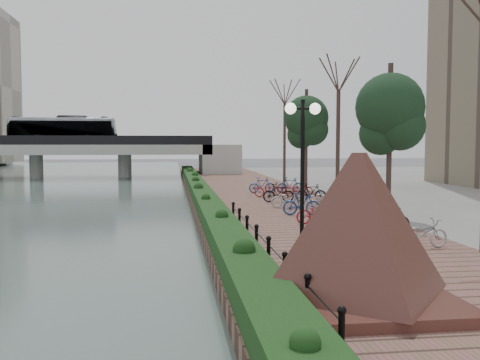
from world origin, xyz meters
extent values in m
plane|color=#59595B|center=(0.00, 0.00, 0.00)|extent=(220.00, 220.00, 0.00)
cube|color=brown|center=(4.00, 17.50, 0.25)|extent=(8.00, 75.00, 0.50)
cube|color=#153714|center=(0.60, 20.00, 0.80)|extent=(1.10, 56.00, 0.60)
cylinder|color=black|center=(1.40, -5.00, 0.85)|extent=(0.10, 0.10, 0.70)
cylinder|color=black|center=(1.40, -3.00, 0.85)|extent=(0.10, 0.10, 0.70)
cylinder|color=black|center=(1.40, -1.00, 0.85)|extent=(0.10, 0.10, 0.70)
cylinder|color=black|center=(1.40, 1.00, 0.85)|extent=(0.10, 0.10, 0.70)
cylinder|color=black|center=(1.40, 3.00, 0.85)|extent=(0.10, 0.10, 0.70)
cylinder|color=black|center=(1.40, 5.00, 0.85)|extent=(0.10, 0.10, 0.70)
cylinder|color=black|center=(1.40, 7.00, 0.85)|extent=(0.10, 0.10, 0.70)
cylinder|color=black|center=(1.40, 9.00, 0.85)|extent=(0.10, 0.10, 0.70)
cube|color=#41261C|center=(2.59, -2.35, 0.61)|extent=(3.64, 3.64, 0.21)
pyramid|color=#41261C|center=(2.59, -2.35, 2.11)|extent=(4.49, 4.49, 2.79)
cylinder|color=black|center=(2.57, 2.17, 2.70)|extent=(0.12, 0.12, 4.40)
cylinder|color=black|center=(2.57, 2.17, 4.65)|extent=(0.70, 0.06, 0.06)
sphere|color=white|center=(2.22, 2.17, 4.65)|extent=(0.32, 0.32, 0.32)
sphere|color=white|center=(2.92, 2.17, 4.65)|extent=(0.32, 0.32, 0.32)
imported|color=brown|center=(4.00, 4.20, 1.32)|extent=(0.70, 0.58, 1.65)
imported|color=#A3A4A8|center=(4.60, 2.70, 0.95)|extent=(0.60, 1.71, 0.90)
imported|color=black|center=(4.60, 5.30, 1.00)|extent=(0.47, 1.66, 1.00)
imported|color=maroon|center=(4.60, 7.90, 0.95)|extent=(0.60, 1.71, 0.90)
imported|color=navy|center=(4.60, 10.50, 1.00)|extent=(0.47, 1.66, 1.00)
imported|color=#A3A4A8|center=(4.60, 13.10, 0.95)|extent=(0.60, 1.71, 0.90)
imported|color=black|center=(4.60, 15.70, 1.00)|extent=(0.47, 1.66, 1.00)
imported|color=maroon|center=(4.60, 18.30, 0.95)|extent=(0.60, 1.72, 0.90)
imported|color=navy|center=(4.60, 20.90, 1.00)|extent=(0.47, 1.66, 1.00)
imported|color=#A3A4A8|center=(6.40, 2.70, 0.95)|extent=(0.60, 1.71, 0.90)
imported|color=black|center=(6.40, 5.30, 1.00)|extent=(0.47, 1.66, 1.00)
imported|color=maroon|center=(6.40, 7.90, 0.95)|extent=(0.60, 1.71, 0.90)
imported|color=navy|center=(6.40, 10.50, 1.00)|extent=(0.47, 1.66, 1.00)
imported|color=#A3A4A8|center=(6.40, 13.10, 0.95)|extent=(0.60, 1.71, 0.90)
imported|color=black|center=(6.40, 15.70, 1.00)|extent=(0.47, 1.66, 1.00)
imported|color=maroon|center=(6.40, 18.30, 0.95)|extent=(0.60, 1.72, 0.90)
imported|color=navy|center=(6.40, 20.90, 1.00)|extent=(0.47, 1.66, 1.00)
cube|color=#AEAEA8|center=(-15.00, 45.00, 3.00)|extent=(36.00, 8.00, 1.00)
cube|color=black|center=(-15.00, 41.10, 3.95)|extent=(36.00, 0.15, 0.90)
cube|color=black|center=(-15.00, 48.90, 3.95)|extent=(36.00, 0.15, 0.90)
cylinder|color=#AEAEA8|center=(-15.00, 45.00, 1.25)|extent=(1.40, 1.40, 2.50)
cylinder|color=#AEAEA8|center=(-6.00, 45.00, 1.25)|extent=(1.40, 1.40, 2.50)
imported|color=silver|center=(-12.19, 45.00, 5.00)|extent=(2.52, 10.77, 3.00)
camera|label=1|loc=(-1.08, -12.48, 3.70)|focal=40.00mm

